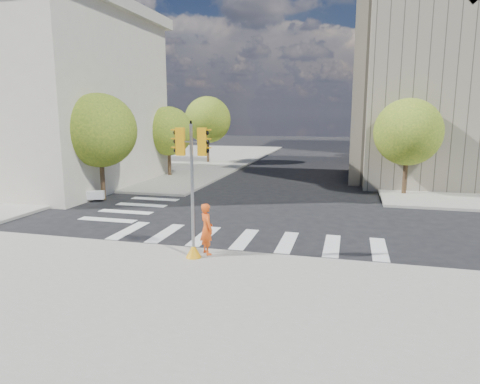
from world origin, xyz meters
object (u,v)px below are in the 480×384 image
Objects in this scene: lamp_far at (392,120)px; planter_wall at (52,196)px; lamp_near at (409,122)px; photographer at (207,229)px; traffic_signal at (192,201)px.

planter_wall is at bearing -129.51° from lamp_far.
lamp_far is (0.00, 14.00, 0.00)m from lamp_near.
lamp_far reaches higher than photographer.
lamp_far is 33.27m from planter_wall.
lamp_far is at bearing 66.63° from traffic_signal.
lamp_near reaches higher than planter_wall.
photographer is at bearing 47.21° from traffic_signal.
traffic_signal is at bearing -105.58° from lamp_far.
lamp_far is 34.43m from traffic_signal.
lamp_near and lamp_far have the same top height.
lamp_near is at bearing 10.05° from planter_wall.
lamp_far is at bearing -56.64° from photographer.
traffic_signal is 1.26m from photographer.
planter_wall is at bearing -151.37° from lamp_near.
traffic_signal is 0.80× the size of planter_wall.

